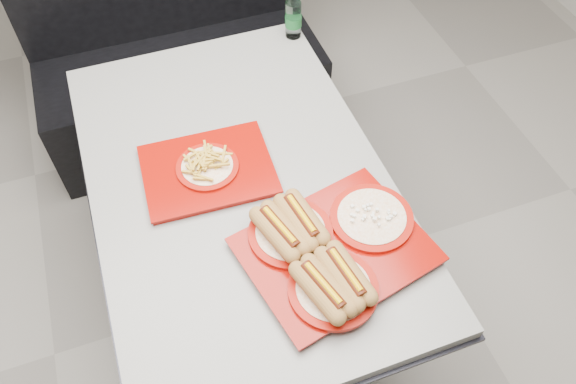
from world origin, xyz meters
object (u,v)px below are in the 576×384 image
object	(u,v)px
diner_table	(242,209)
water_bottle	(293,16)
tray_far	(208,168)
booth_bench	(177,56)
tray_near	(329,248)

from	to	relation	value
diner_table	water_bottle	xyz separation A→B (m)	(0.41, 0.62, 0.25)
tray_far	booth_bench	bearing A→B (deg)	85.50
booth_bench	tray_near	size ratio (longest dim) A/B	2.39
water_bottle	tray_far	bearing A→B (deg)	-131.04
booth_bench	water_bottle	bearing A→B (deg)	-49.24
water_bottle	tray_near	bearing A→B (deg)	-104.57
diner_table	tray_far	bearing A→B (deg)	146.94
water_bottle	booth_bench	bearing A→B (deg)	130.76
booth_bench	tray_near	xyz separation A→B (m)	(0.16, -1.45, 0.39)
diner_table	tray_near	size ratio (longest dim) A/B	2.51
diner_table	tray_near	bearing A→B (deg)	-66.28
tray_far	water_bottle	distance (m)	0.75
tray_far	water_bottle	bearing A→B (deg)	48.96
diner_table	booth_bench	size ratio (longest dim) A/B	1.05
diner_table	tray_near	distance (m)	0.44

